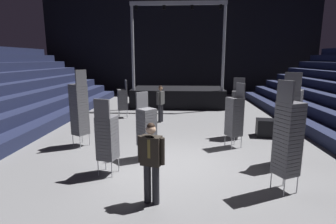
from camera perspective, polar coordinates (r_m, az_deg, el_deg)
name	(u,v)px	position (r m, az deg, el deg)	size (l,w,h in m)	color
ground_plane	(172,165)	(7.61, 0.84, -11.39)	(22.00, 30.00, 0.10)	slate
arena_end_wall	(179,45)	(22.04, 2.47, 14.29)	(22.00, 0.30, 8.00)	black
stage_riser	(178,95)	(16.52, 2.14, 3.62)	(5.58, 3.02, 5.96)	black
man_with_tie	(151,159)	(5.32, -3.66, -10.09)	(0.57, 0.33, 1.69)	black
chair_stack_front_left	(123,99)	(13.25, -9.77, 2.77)	(0.57, 0.57, 1.88)	#B2B5BA
chair_stack_front_right	(291,120)	(7.89, 24.99, -1.53)	(0.61, 0.61, 2.56)	#B2B5BA
chair_stack_mid_left	(107,137)	(6.81, -13.04, -5.22)	(0.53, 0.53, 1.96)	#B2B5BA
chair_stack_mid_right	(79,109)	(9.21, -18.63, 0.68)	(0.60, 0.60, 2.56)	#B2B5BA
chair_stack_mid_centre	(288,138)	(6.24, 24.49, -5.10)	(0.59, 0.59, 2.48)	#B2B5BA
chair_stack_rear_left	(238,108)	(10.03, 14.83, 0.77)	(0.53, 0.53, 2.22)	#B2B5BA
chair_stack_rear_right	(234,116)	(8.91, 14.18, -0.79)	(0.59, 0.59, 2.14)	#B2B5BA
chair_stack_rear_centre	(146,126)	(7.69, -4.69, -3.05)	(0.62, 0.62, 1.96)	#B2B5BA
crew_worker_near_stage	(160,102)	(12.16, -1.64, 2.26)	(0.36, 0.56, 1.70)	black
equipment_road_case	(269,128)	(10.72, 20.97, -3.24)	(0.90, 0.60, 0.65)	black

